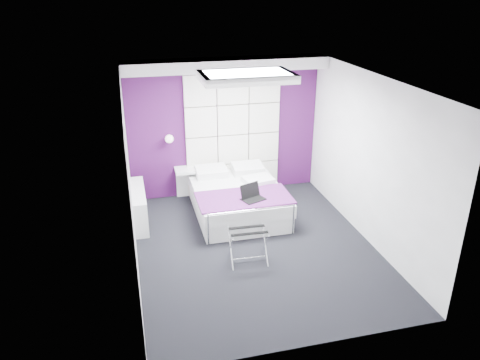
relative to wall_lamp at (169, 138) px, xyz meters
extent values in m
plane|color=black|center=(1.05, -2.06, -1.22)|extent=(4.40, 4.40, 0.00)
plane|color=white|center=(1.05, -2.06, 1.38)|extent=(4.40, 4.40, 0.00)
plane|color=silver|center=(1.05, 0.14, 0.08)|extent=(3.60, 0.00, 3.60)
plane|color=silver|center=(-0.75, -2.06, 0.08)|extent=(0.00, 4.40, 4.40)
plane|color=silver|center=(2.85, -2.06, 0.08)|extent=(0.00, 4.40, 4.40)
cube|color=#431047|center=(1.05, 0.13, 0.08)|extent=(3.58, 0.02, 2.58)
cube|color=white|center=(1.05, -0.11, 1.28)|extent=(3.58, 0.50, 0.20)
sphere|color=white|center=(0.00, 0.00, 0.00)|extent=(0.15, 0.15, 0.15)
cube|color=white|center=(-0.64, -0.76, -0.92)|extent=(0.22, 1.20, 0.60)
cube|color=white|center=(1.06, -0.87, -1.08)|extent=(1.46, 1.82, 0.27)
cube|color=white|center=(1.06, -0.87, -0.83)|extent=(1.50, 1.86, 0.23)
cube|color=#551752|center=(1.06, -1.32, -0.70)|extent=(1.56, 0.82, 0.03)
cube|color=white|center=(0.31, -0.04, -0.62)|extent=(0.49, 0.38, 0.05)
cube|color=black|center=(0.84, -2.40, -0.70)|extent=(0.54, 0.39, 0.01)
cube|color=black|center=(1.18, -1.45, -0.68)|extent=(0.36, 0.25, 0.02)
cube|color=black|center=(1.18, -1.33, -0.55)|extent=(0.36, 0.01, 0.24)
camera|label=1|loc=(-0.71, -8.09, 2.62)|focal=35.00mm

